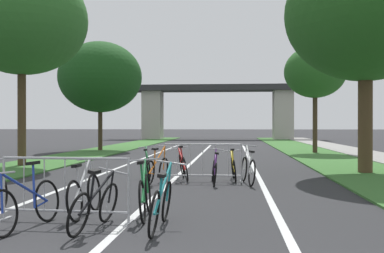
{
  "coord_description": "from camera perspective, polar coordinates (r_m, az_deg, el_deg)",
  "views": [
    {
      "loc": [
        1.68,
        -2.81,
        1.57
      ],
      "look_at": [
        -0.55,
        22.17,
        1.47
      ],
      "focal_mm": 42.71,
      "sensor_mm": 36.0,
      "label": 1
    }
  ],
  "objects": [
    {
      "name": "crowd_barrier_nearest",
      "position": [
        7.68,
        -15.58,
        -7.66
      ],
      "size": [
        2.18,
        0.54,
        1.05
      ],
      "rotation": [
        0.0,
        0.0,
        -0.05
      ],
      "color": "#ADADB2",
      "rests_on": "ground"
    },
    {
      "name": "bicycle_purple_8",
      "position": [
        12.1,
        2.81,
        -5.54
      ],
      "size": [
        0.43,
        1.67,
        0.93
      ],
      "rotation": [
        0.0,
        0.0,
        0.08
      ],
      "color": "black",
      "rests_on": "ground"
    },
    {
      "name": "grass_verge_right",
      "position": [
        25.99,
        14.59,
        -3.18
      ],
      "size": [
        3.0,
        55.68,
        0.05
      ],
      "primitive_type": "cube",
      "color": "#386B2D",
      "rests_on": "ground"
    },
    {
      "name": "tree_left_cypress_far",
      "position": [
        27.99,
        -11.39,
        6.06
      ],
      "size": [
        4.97,
        4.97,
        6.53
      ],
      "color": "#3D2D1E",
      "rests_on": "ground"
    },
    {
      "name": "bicycle_blue_3",
      "position": [
        7.38,
        -19.98,
        -9.02
      ],
      "size": [
        0.59,
        1.76,
        1.0
      ],
      "rotation": [
        0.0,
        0.0,
        2.97
      ],
      "color": "black",
      "rests_on": "ground"
    },
    {
      "name": "bicycle_teal_4",
      "position": [
        6.92,
        -3.87,
        -9.65
      ],
      "size": [
        0.5,
        1.76,
        1.0
      ],
      "rotation": [
        0.0,
        0.0,
        -0.01
      ],
      "color": "black",
      "rests_on": "ground"
    },
    {
      "name": "bicycle_silver_5",
      "position": [
        8.11,
        -13.25,
        -8.19
      ],
      "size": [
        0.46,
        1.65,
        0.99
      ],
      "rotation": [
        0.0,
        0.0,
        -0.02
      ],
      "color": "black",
      "rests_on": "ground"
    },
    {
      "name": "bicycle_red_7",
      "position": [
        13.0,
        -1.11,
        -4.98
      ],
      "size": [
        0.72,
        1.66,
        0.99
      ],
      "rotation": [
        0.0,
        0.0,
        0.22
      ],
      "color": "black",
      "rests_on": "ground"
    },
    {
      "name": "tree_left_oak_near",
      "position": [
        18.61,
        -20.5,
        12.4
      ],
      "size": [
        4.87,
        4.87,
        7.58
      ],
      "color": "#4C3823",
      "rests_on": "ground"
    },
    {
      "name": "lane_stripe_left_lane",
      "position": [
        19.42,
        -7.22,
        -4.39
      ],
      "size": [
        0.14,
        32.21,
        0.01
      ],
      "primitive_type": "cube",
      "color": "silver",
      "rests_on": "ground"
    },
    {
      "name": "bicycle_orange_9",
      "position": [
        12.15,
        -4.41,
        -5.39
      ],
      "size": [
        0.63,
        1.69,
        1.01
      ],
      "rotation": [
        0.0,
        0.0,
        -0.2
      ],
      "color": "black",
      "rests_on": "ground"
    },
    {
      "name": "bicycle_green_1",
      "position": [
        7.8,
        -5.89,
        -8.44
      ],
      "size": [
        0.53,
        1.65,
        0.98
      ],
      "rotation": [
        0.0,
        0.0,
        0.09
      ],
      "color": "black",
      "rests_on": "ground"
    },
    {
      "name": "bicycle_white_10",
      "position": [
        12.17,
        7.0,
        -5.33
      ],
      "size": [
        0.54,
        1.69,
        1.04
      ],
      "rotation": [
        0.0,
        0.0,
        0.17
      ],
      "color": "black",
      "rests_on": "ground"
    },
    {
      "name": "bicycle_green_11",
      "position": [
        13.31,
        -5.47,
        -5.02
      ],
      "size": [
        0.59,
        1.6,
        0.96
      ],
      "rotation": [
        0.0,
        0.0,
        0.16
      ],
      "color": "black",
      "rests_on": "ground"
    },
    {
      "name": "lane_stripe_center",
      "position": [
        19.05,
        0.02,
        -4.48
      ],
      "size": [
        0.14,
        32.21,
        0.01
      ],
      "primitive_type": "cube",
      "color": "silver",
      "rests_on": "ground"
    },
    {
      "name": "sidewalk_path_right",
      "position": [
        26.55,
        20.24,
        -3.08
      ],
      "size": [
        2.29,
        55.68,
        0.08
      ],
      "primitive_type": "cube",
      "color": "gray",
      "rests_on": "ground"
    },
    {
      "name": "tree_right_pine_far",
      "position": [
        25.88,
        15.12,
        6.57
      ],
      "size": [
        3.34,
        3.34,
        5.87
      ],
      "color": "#3D2D1E",
      "rests_on": "ground"
    },
    {
      "name": "bicycle_yellow_6",
      "position": [
        12.93,
        5.2,
        -5.16
      ],
      "size": [
        0.49,
        1.67,
        0.91
      ],
      "rotation": [
        0.0,
        0.0,
        0.06
      ],
      "color": "black",
      "rests_on": "ground"
    },
    {
      "name": "lane_stripe_right_lane",
      "position": [
        18.99,
        7.43,
        -4.5
      ],
      "size": [
        0.14,
        32.21,
        0.01
      ],
      "primitive_type": "cube",
      "color": "silver",
      "rests_on": "ground"
    },
    {
      "name": "bicycle_black_2",
      "position": [
        7.04,
        -11.99,
        -9.62
      ],
      "size": [
        0.62,
        1.67,
        0.93
      ],
      "rotation": [
        0.0,
        0.0,
        -0.14
      ],
      "color": "black",
      "rests_on": "ground"
    },
    {
      "name": "crowd_barrier_second",
      "position": [
        12.52,
        1.37,
        -4.59
      ],
      "size": [
        2.17,
        0.48,
        1.05
      ],
      "rotation": [
        0.0,
        0.0,
        0.02
      ],
      "color": "#ADADB2",
      "rests_on": "ground"
    },
    {
      "name": "grass_verge_left",
      "position": [
        26.75,
        -11.51,
        -3.08
      ],
      "size": [
        3.0,
        55.68,
        0.05
      ],
      "primitive_type": "cube",
      "color": "#386B2D",
      "rests_on": "ground"
    },
    {
      "name": "tree_right_oak_mid",
      "position": [
        15.93,
        20.84,
        13.03
      ],
      "size": [
        5.09,
        5.09,
        7.28
      ],
      "color": "#4C3823",
      "rests_on": "ground"
    },
    {
      "name": "overpass_bridge",
      "position": [
        48.91,
        3.14,
        3.03
      ],
      "size": [
        22.27,
        3.35,
        5.77
      ],
      "color": "#2D2D30",
      "rests_on": "ground"
    }
  ]
}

